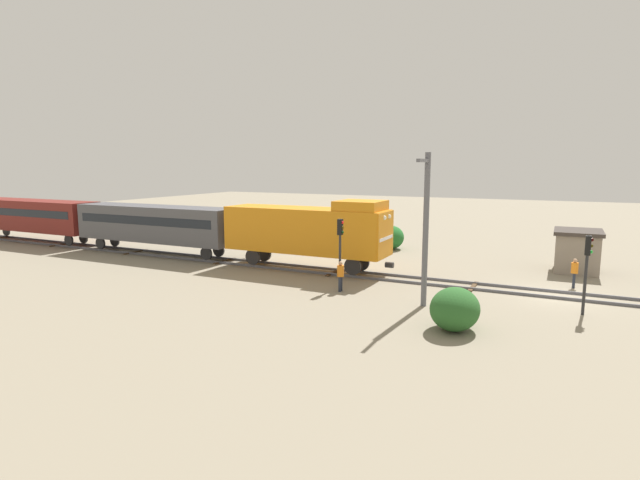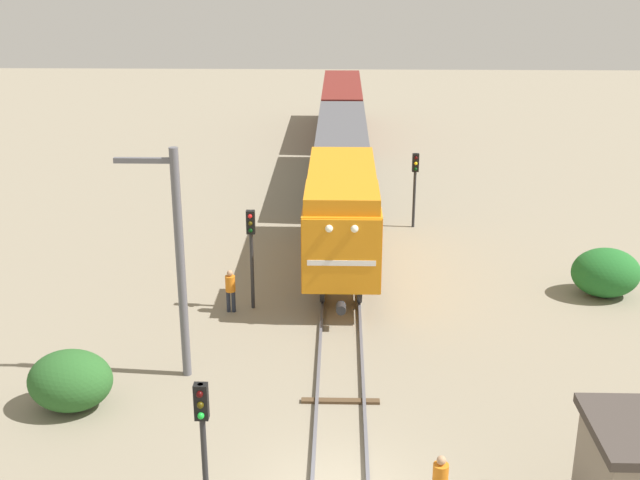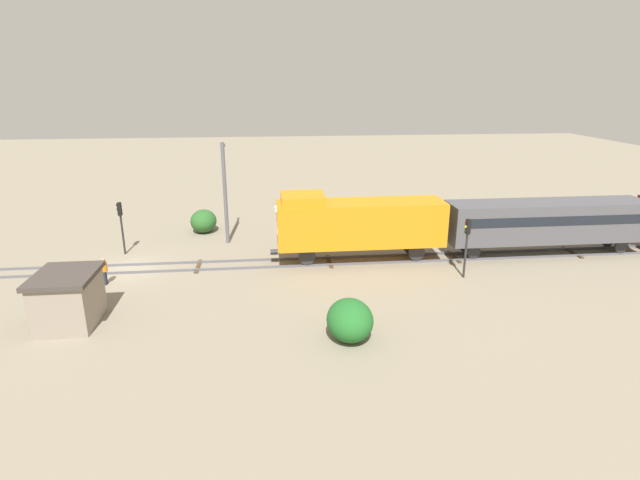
% 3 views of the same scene
% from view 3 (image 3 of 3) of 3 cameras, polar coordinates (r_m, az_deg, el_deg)
% --- Properties ---
extents(ground_plane, '(157.70, 157.70, 0.00)m').
position_cam_3_polar(ground_plane, '(34.88, -20.90, -3.18)').
color(ground_plane, gray).
extents(railway_track, '(2.40, 105.13, 0.16)m').
position_cam_3_polar(railway_track, '(34.85, -20.92, -3.06)').
color(railway_track, '#595960').
rests_on(railway_track, ground).
extents(locomotive, '(2.90, 11.60, 4.60)m').
position_cam_3_polar(locomotive, '(33.32, 4.34, 2.06)').
color(locomotive, orange).
rests_on(locomotive, railway_track).
extents(passenger_car_leading, '(2.84, 14.00, 3.66)m').
position_cam_3_polar(passenger_car_leading, '(38.08, 24.50, 2.10)').
color(passenger_car_leading, '#4C4C51').
rests_on(passenger_car_leading, railway_track).
extents(traffic_signal_near, '(0.32, 0.34, 3.74)m').
position_cam_3_polar(traffic_signal_near, '(37.35, -21.83, 2.30)').
color(traffic_signal_near, '#262628').
rests_on(traffic_signal_near, ground).
extents(traffic_signal_mid, '(0.32, 0.34, 3.94)m').
position_cam_3_polar(traffic_signal_mid, '(36.14, -2.55, 3.32)').
color(traffic_signal_mid, '#262628').
rests_on(traffic_signal_mid, ground).
extents(traffic_signal_far, '(0.32, 0.34, 3.76)m').
position_cam_3_polar(traffic_signal_far, '(31.76, 16.44, 0.30)').
color(traffic_signal_far, '#262628').
rests_on(traffic_signal_far, ground).
extents(worker_near_track, '(0.38, 0.38, 1.70)m').
position_cam_3_polar(worker_near_track, '(32.61, -23.44, -3.06)').
color(worker_near_track, '#262B38').
rests_on(worker_near_track, ground).
extents(worker_by_signal, '(0.38, 0.38, 1.70)m').
position_cam_3_polar(worker_by_signal, '(37.37, -3.17, 1.00)').
color(worker_by_signal, '#262B38').
rests_on(worker_by_signal, ground).
extents(catenary_mast, '(1.94, 0.28, 7.56)m').
position_cam_3_polar(catenary_mast, '(37.54, -10.80, 5.56)').
color(catenary_mast, '#595960').
rests_on(catenary_mast, ground).
extents(relay_hut, '(3.50, 2.90, 2.74)m').
position_cam_3_polar(relay_hut, '(28.07, -26.85, -5.99)').
color(relay_hut, gray).
rests_on(relay_hut, ground).
extents(bush_near, '(2.71, 2.21, 1.97)m').
position_cam_3_polar(bush_near, '(23.92, 3.44, -9.12)').
color(bush_near, '#206226').
rests_on(bush_near, ground).
extents(bush_mid, '(2.53, 2.07, 1.84)m').
position_cam_3_polar(bush_mid, '(41.41, -13.17, 2.13)').
color(bush_mid, '#285C26').
rests_on(bush_mid, ground).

